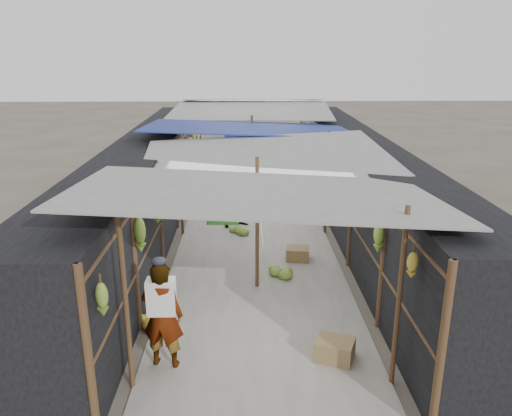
{
  "coord_description": "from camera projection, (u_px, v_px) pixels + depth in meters",
  "views": [
    {
      "loc": [
        -0.23,
        -5.86,
        4.45
      ],
      "look_at": [
        0.01,
        4.19,
        1.25
      ],
      "focal_mm": 35.0,
      "sensor_mm": 36.0,
      "label": 1
    }
  ],
  "objects": [
    {
      "name": "ground",
      "position": [
        263.0,
        385.0,
        6.94
      ],
      "size": [
        80.0,
        80.0,
        0.0
      ],
      "primitive_type": "plane",
      "color": "#6B6356",
      "rests_on": "ground"
    },
    {
      "name": "aisle_slab",
      "position": [
        254.0,
        226.0,
        13.13
      ],
      "size": [
        3.6,
        16.0,
        0.02
      ],
      "primitive_type": "cube",
      "color": "#9E998E",
      "rests_on": "ground"
    },
    {
      "name": "stall_left",
      "position": [
        148.0,
        185.0,
        12.72
      ],
      "size": [
        1.4,
        15.0,
        2.3
      ],
      "primitive_type": "cube",
      "color": "black",
      "rests_on": "ground"
    },
    {
      "name": "stall_right",
      "position": [
        358.0,
        184.0,
        12.84
      ],
      "size": [
        1.4,
        15.0,
        2.3
      ],
      "primitive_type": "cube",
      "color": "black",
      "rests_on": "ground"
    },
    {
      "name": "crate_near",
      "position": [
        335.0,
        350.0,
        7.45
      ],
      "size": [
        0.68,
        0.62,
        0.33
      ],
      "primitive_type": "cube",
      "rotation": [
        0.0,
        0.0,
        -0.39
      ],
      "color": "#95764B",
      "rests_on": "ground"
    },
    {
      "name": "crate_mid",
      "position": [
        298.0,
        254.0,
        10.99
      ],
      "size": [
        0.54,
        0.45,
        0.3
      ],
      "primitive_type": "cube",
      "rotation": [
        0.0,
        0.0,
        -0.12
      ],
      "color": "#95764B",
      "rests_on": "ground"
    },
    {
      "name": "crate_back",
      "position": [
        228.0,
        178.0,
        17.56
      ],
      "size": [
        0.5,
        0.44,
        0.28
      ],
      "primitive_type": "cube",
      "rotation": [
        0.0,
        0.0,
        -0.21
      ],
      "color": "#95764B",
      "rests_on": "ground"
    },
    {
      "name": "black_basin",
      "position": [
        291.0,
        209.0,
        14.32
      ],
      "size": [
        0.56,
        0.56,
        0.17
      ],
      "primitive_type": "cylinder",
      "color": "black",
      "rests_on": "ground"
    },
    {
      "name": "vendor_elderly",
      "position": [
        162.0,
        315.0,
        7.13
      ],
      "size": [
        0.66,
        0.49,
        1.65
      ],
      "primitive_type": "imported",
      "rotation": [
        0.0,
        0.0,
        2.97
      ],
      "color": "white",
      "rests_on": "ground"
    },
    {
      "name": "shopper_blue",
      "position": [
        239.0,
        196.0,
        12.91
      ],
      "size": [
        1.01,
        0.92,
        1.69
      ],
      "primitive_type": "imported",
      "rotation": [
        0.0,
        0.0,
        0.42
      ],
      "color": "#1F569D",
      "rests_on": "ground"
    },
    {
      "name": "vendor_seated",
      "position": [
        313.0,
        199.0,
        14.17
      ],
      "size": [
        0.3,
        0.52,
        0.8
      ],
      "primitive_type": "imported",
      "rotation": [
        0.0,
        0.0,
        -1.57
      ],
      "color": "#524B47",
      "rests_on": "ground"
    },
    {
      "name": "market_canopy",
      "position": [
        254.0,
        134.0,
        12.72
      ],
      "size": [
        5.62,
        15.2,
        2.77
      ],
      "color": "brown",
      "rests_on": "ground"
    },
    {
      "name": "hanging_bananas",
      "position": [
        244.0,
        162.0,
        12.85
      ],
      "size": [
        3.94,
        14.03,
        0.84
      ],
      "color": "olive",
      "rests_on": "ground"
    },
    {
      "name": "floor_bananas",
      "position": [
        215.0,
        230.0,
        12.46
      ],
      "size": [
        3.67,
        9.79,
        0.35
      ],
      "color": "gold",
      "rests_on": "ground"
    }
  ]
}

